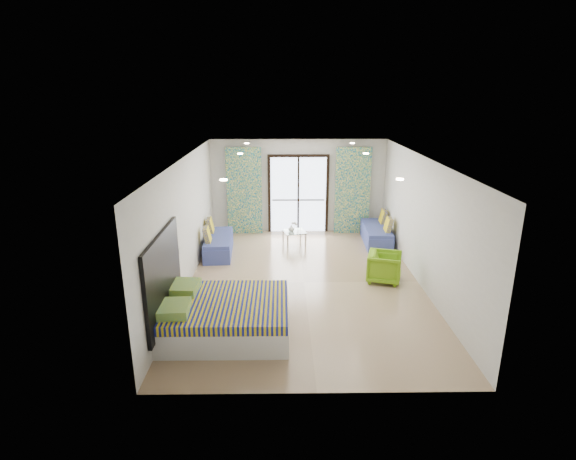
{
  "coord_description": "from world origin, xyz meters",
  "views": [
    {
      "loc": [
        -0.48,
        -9.01,
        4.04
      ],
      "look_at": [
        -0.35,
        0.17,
        1.15
      ],
      "focal_mm": 28.0,
      "sensor_mm": 36.0,
      "label": 1
    }
  ],
  "objects_px": {
    "bed": "(224,316)",
    "daybed_left": "(218,244)",
    "coffee_table": "(294,233)",
    "armchair": "(385,266)",
    "daybed_right": "(377,234)"
  },
  "relations": [
    {
      "from": "daybed_left",
      "to": "armchair",
      "type": "distance_m",
      "value": 4.27
    },
    {
      "from": "daybed_left",
      "to": "daybed_right",
      "type": "bearing_deg",
      "value": 6.97
    },
    {
      "from": "bed",
      "to": "daybed_left",
      "type": "distance_m",
      "value": 3.98
    },
    {
      "from": "daybed_left",
      "to": "armchair",
      "type": "xyz_separation_m",
      "value": [
        3.87,
        -1.78,
        0.1
      ]
    },
    {
      "from": "coffee_table",
      "to": "daybed_left",
      "type": "bearing_deg",
      "value": -160.95
    },
    {
      "from": "armchair",
      "to": "coffee_table",
      "type": "bearing_deg",
      "value": 54.14
    },
    {
      "from": "daybed_left",
      "to": "armchair",
      "type": "height_order",
      "value": "daybed_left"
    },
    {
      "from": "coffee_table",
      "to": "armchair",
      "type": "distance_m",
      "value": 3.11
    },
    {
      "from": "armchair",
      "to": "daybed_right",
      "type": "bearing_deg",
      "value": 8.49
    },
    {
      "from": "daybed_left",
      "to": "coffee_table",
      "type": "bearing_deg",
      "value": 15.65
    },
    {
      "from": "daybed_right",
      "to": "armchair",
      "type": "xyz_separation_m",
      "value": [
        -0.36,
        -2.56,
        0.1
      ]
    },
    {
      "from": "daybed_left",
      "to": "coffee_table",
      "type": "height_order",
      "value": "daybed_left"
    },
    {
      "from": "daybed_right",
      "to": "coffee_table",
      "type": "relative_size",
      "value": 2.51
    },
    {
      "from": "daybed_left",
      "to": "armchair",
      "type": "bearing_deg",
      "value": -28.12
    },
    {
      "from": "coffee_table",
      "to": "armchair",
      "type": "xyz_separation_m",
      "value": [
        1.91,
        -2.46,
        0.02
      ]
    }
  ]
}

